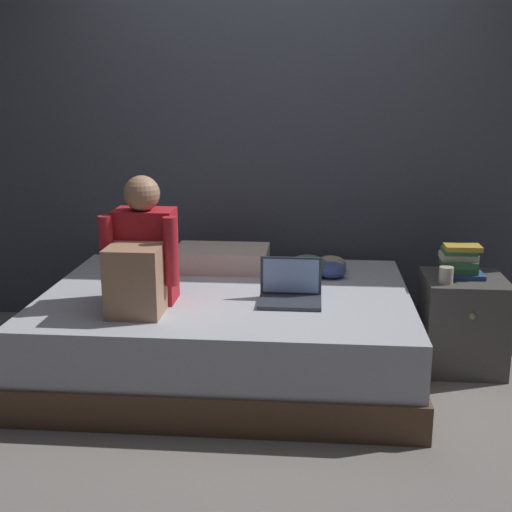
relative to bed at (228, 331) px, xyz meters
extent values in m
plane|color=gray|center=(0.20, -0.30, -0.23)|extent=(8.00, 8.00, 0.00)
cube|color=#424751|center=(0.20, 0.90, 1.12)|extent=(5.60, 0.10, 2.70)
cube|color=brown|center=(0.00, 0.00, -0.14)|extent=(2.00, 1.50, 0.19)
cube|color=#B2B7C1|center=(0.00, 0.00, 0.10)|extent=(1.96, 1.46, 0.28)
cube|color=#474442|center=(1.30, 0.17, 0.03)|extent=(0.44, 0.44, 0.52)
sphere|color=gray|center=(1.30, -0.05, 0.15)|extent=(0.04, 0.04, 0.04)
cube|color=#B21E28|center=(-0.39, -0.20, 0.48)|extent=(0.30, 0.20, 0.48)
sphere|color=#A87C5E|center=(-0.39, -0.23, 0.80)|extent=(0.18, 0.18, 0.18)
cube|color=#A87C5E|center=(-0.39, -0.42, 0.41)|extent=(0.26, 0.24, 0.34)
cylinder|color=#B21E28|center=(-0.55, -0.34, 0.54)|extent=(0.07, 0.07, 0.34)
cylinder|color=#B21E28|center=(-0.23, -0.34, 0.54)|extent=(0.07, 0.07, 0.34)
cube|color=#333842|center=(0.35, -0.20, 0.25)|extent=(0.32, 0.22, 0.02)
cube|color=#333842|center=(0.35, -0.09, 0.36)|extent=(0.32, 0.01, 0.20)
cube|color=#8CB2EA|center=(0.35, -0.10, 0.36)|extent=(0.29, 0.00, 0.18)
cube|color=beige|center=(-0.09, 0.45, 0.30)|extent=(0.56, 0.36, 0.13)
cube|color=#284C84|center=(1.29, 0.17, 0.31)|extent=(0.22, 0.14, 0.03)
cube|color=#387042|center=(1.27, 0.20, 0.34)|extent=(0.17, 0.16, 0.04)
cube|color=#387042|center=(1.26, 0.18, 0.37)|extent=(0.19, 0.14, 0.03)
cube|color=beige|center=(1.26, 0.20, 0.41)|extent=(0.19, 0.14, 0.04)
cube|color=#387042|center=(1.26, 0.19, 0.44)|extent=(0.18, 0.14, 0.03)
cube|color=gold|center=(1.27, 0.17, 0.46)|extent=(0.19, 0.12, 0.03)
cylinder|color=#BCB2A3|center=(1.17, 0.05, 0.34)|extent=(0.08, 0.08, 0.09)
ellipsoid|color=#3D4C8E|center=(0.57, 0.30, 0.28)|extent=(0.17, 0.15, 0.09)
ellipsoid|color=gray|center=(0.57, 0.42, 0.29)|extent=(0.19, 0.16, 0.10)
ellipsoid|color=#4C6B56|center=(0.43, 0.31, 0.30)|extent=(0.24, 0.20, 0.13)
camera|label=1|loc=(0.46, -3.48, 1.32)|focal=47.28mm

